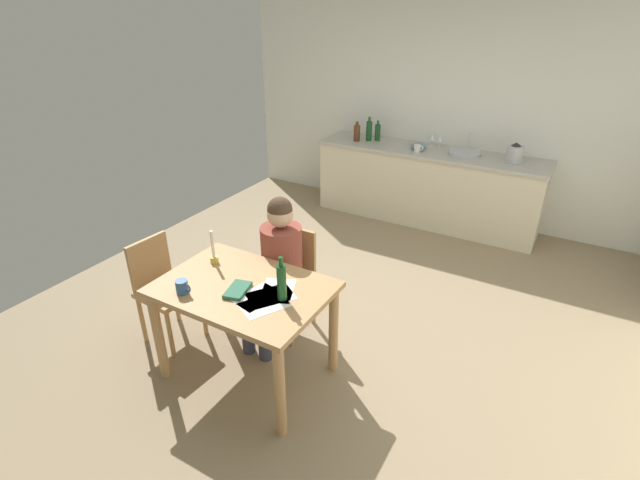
{
  "coord_description": "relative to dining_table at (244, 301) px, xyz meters",
  "views": [
    {
      "loc": [
        1.57,
        -3.09,
        2.49
      ],
      "look_at": [
        -0.02,
        -0.33,
        0.85
      ],
      "focal_mm": 26.41,
      "sensor_mm": 36.0,
      "label": 1
    }
  ],
  "objects": [
    {
      "name": "chair_at_table",
      "position": [
        -0.06,
        0.64,
        -0.15
      ],
      "size": [
        0.41,
        0.41,
        0.86
      ],
      "color": "tan",
      "rests_on": "ground"
    },
    {
      "name": "bottle_oil",
      "position": [
        -0.71,
        3.19,
        0.37
      ],
      "size": [
        0.08,
        0.08,
        0.24
      ],
      "color": "#593319",
      "rests_on": "kitchen_counter"
    },
    {
      "name": "person_seated",
      "position": [
        -0.07,
        0.5,
        0.04
      ],
      "size": [
        0.32,
        0.59,
        1.19
      ],
      "color": "brown",
      "rests_on": "ground"
    },
    {
      "name": "wall_back",
      "position": [
        0.22,
        3.63,
        0.66
      ],
      "size": [
        5.2,
        0.12,
        2.6
      ],
      "primitive_type": "cube",
      "color": "silver",
      "rests_on": "ground"
    },
    {
      "name": "coffee_mug",
      "position": [
        -0.29,
        -0.26,
        0.17
      ],
      "size": [
        0.12,
        0.08,
        0.09
      ],
      "color": "#33598C",
      "rests_on": "dining_table"
    },
    {
      "name": "chair_side_empty",
      "position": [
        -0.84,
        0.03,
        -0.16
      ],
      "size": [
        0.43,
        0.43,
        0.85
      ],
      "color": "tan",
      "rests_on": "ground"
    },
    {
      "name": "teacup_on_counter",
      "position": [
        0.11,
        3.12,
        0.31
      ],
      "size": [
        0.11,
        0.08,
        0.09
      ],
      "color": "white",
      "rests_on": "kitchen_counter"
    },
    {
      "name": "ground_plane",
      "position": [
        0.22,
        1.03,
        -0.66
      ],
      "size": [
        5.2,
        5.2,
        0.04
      ],
      "primitive_type": "cube",
      "color": "#937F60"
    },
    {
      "name": "wine_glass_near_sink",
      "position": [
        0.27,
        3.42,
        0.37
      ],
      "size": [
        0.07,
        0.07,
        0.15
      ],
      "color": "silver",
      "rests_on": "kitchen_counter"
    },
    {
      "name": "kitchen_counter",
      "position": [
        0.22,
        3.27,
        -0.18
      ],
      "size": [
        2.69,
        0.64,
        0.9
      ],
      "color": "beige",
      "rests_on": "ground"
    },
    {
      "name": "book_magazine",
      "position": [
        0.02,
        -0.07,
        0.14
      ],
      "size": [
        0.17,
        0.24,
        0.03
      ],
      "primitive_type": "cube",
      "rotation": [
        0.0,
        0.0,
        0.26
      ],
      "color": "#2E674B",
      "rests_on": "dining_table"
    },
    {
      "name": "paper_bill",
      "position": [
        0.25,
        -0.11,
        0.13
      ],
      "size": [
        0.32,
        0.36,
        0.0
      ],
      "primitive_type": "cube",
      "rotation": [
        0.0,
        0.0,
        -0.48
      ],
      "color": "white",
      "rests_on": "dining_table"
    },
    {
      "name": "candlestick",
      "position": [
        -0.38,
        0.15,
        0.2
      ],
      "size": [
        0.06,
        0.06,
        0.26
      ],
      "color": "gold",
      "rests_on": "dining_table"
    },
    {
      "name": "stovetop_kettle",
      "position": [
        1.15,
        3.27,
        0.36
      ],
      "size": [
        0.18,
        0.18,
        0.22
      ],
      "color": "#B7BABF",
      "rests_on": "kitchen_counter"
    },
    {
      "name": "sink_unit",
      "position": [
        0.62,
        3.28,
        0.29
      ],
      "size": [
        0.36,
        0.36,
        0.24
      ],
      "color": "#B2B7BC",
      "rests_on": "kitchen_counter"
    },
    {
      "name": "bottle_vinegar",
      "position": [
        -0.59,
        3.29,
        0.39
      ],
      "size": [
        0.07,
        0.07,
        0.29
      ],
      "color": "#194C23",
      "rests_on": "kitchen_counter"
    },
    {
      "name": "wine_bottle_on_table",
      "position": [
        0.32,
        0.01,
        0.26
      ],
      "size": [
        0.06,
        0.06,
        0.31
      ],
      "color": "#194C23",
      "rests_on": "dining_table"
    },
    {
      "name": "paper_letter",
      "position": [
        0.24,
        0.07,
        0.13
      ],
      "size": [
        0.31,
        0.36,
        0.0
      ],
      "primitive_type": "cube",
      "rotation": [
        0.0,
        0.0,
        0.41
      ],
      "color": "white",
      "rests_on": "dining_table"
    },
    {
      "name": "dining_table",
      "position": [
        0.0,
        0.0,
        0.0
      ],
      "size": [
        1.16,
        0.81,
        0.76
      ],
      "color": "tan",
      "rests_on": "ground"
    },
    {
      "name": "wine_glass_by_kettle",
      "position": [
        0.18,
        3.42,
        0.37
      ],
      "size": [
        0.07,
        0.07,
        0.15
      ],
      "color": "silver",
      "rests_on": "kitchen_counter"
    },
    {
      "name": "mixing_bowl",
      "position": [
        0.09,
        3.21,
        0.31
      ],
      "size": [
        0.18,
        0.18,
        0.08
      ],
      "primitive_type": "ellipsoid",
      "color": "#668C99",
      "rests_on": "kitchen_counter"
    },
    {
      "name": "bottle_wine_red",
      "position": [
        -0.49,
        3.34,
        0.37
      ],
      "size": [
        0.07,
        0.07,
        0.25
      ],
      "color": "#194C23",
      "rests_on": "kitchen_counter"
    },
    {
      "name": "paper_receipt",
      "position": [
        0.16,
        -0.06,
        0.13
      ],
      "size": [
        0.27,
        0.34,
        0.0
      ],
      "primitive_type": "cube",
      "rotation": [
        0.0,
        0.0,
        -0.24
      ],
      "color": "white",
      "rests_on": "dining_table"
    },
    {
      "name": "paper_envelope",
      "position": [
        0.23,
        -0.0,
        0.13
      ],
      "size": [
        0.34,
        0.36,
        0.0
      ],
      "primitive_type": "cube",
      "rotation": [
        0.0,
        0.0,
        -0.6
      ],
      "color": "white",
      "rests_on": "dining_table"
    }
  ]
}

